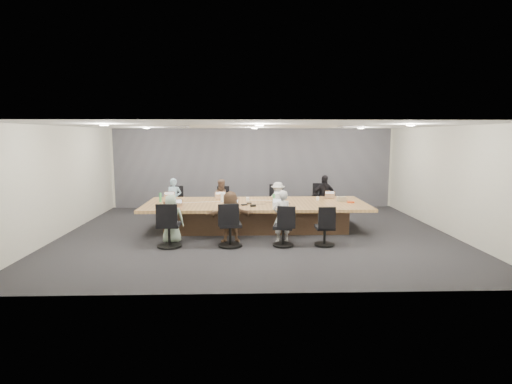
{
  "coord_description": "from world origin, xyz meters",
  "views": [
    {
      "loc": [
        -0.33,
        -10.21,
        2.56
      ],
      "look_at": [
        0.0,
        0.4,
        1.05
      ],
      "focal_mm": 28.0,
      "sensor_mm": 36.0,
      "label": 1
    }
  ],
  "objects_px": {
    "laptop_2": "(279,198)",
    "mug_brown": "(165,203)",
    "person_4": "(172,219)",
    "person_6": "(282,216)",
    "conference_table": "(256,215)",
    "chair_7": "(325,231)",
    "chair_0": "(176,205)",
    "laptop_0": "(171,198)",
    "chair_6": "(283,230)",
    "person_3": "(324,197)",
    "snack_packet": "(351,202)",
    "bottle_clear": "(222,198)",
    "person_0": "(174,199)",
    "person_5": "(231,217)",
    "chair_3": "(321,203)",
    "laptop_3": "(328,198)",
    "chair_1": "(223,206)",
    "person_2": "(278,201)",
    "person_1": "(223,199)",
    "laptop_6": "(280,208)",
    "bottle_green_right": "(274,199)",
    "stapler": "(253,206)",
    "laptop_1": "(222,198)",
    "chair_5": "(230,228)",
    "chair_4": "(169,228)",
    "laptop_4": "(175,208)",
    "chair_2": "(277,204)",
    "canvas_bag": "(342,199)"
  },
  "relations": [
    {
      "from": "snack_packet",
      "to": "laptop_3",
      "type": "bearing_deg",
      "value": 117.07
    },
    {
      "from": "laptop_2",
      "to": "bottle_clear",
      "type": "bearing_deg",
      "value": 22.28
    },
    {
      "from": "chair_2",
      "to": "person_1",
      "type": "xyz_separation_m",
      "value": [
        -1.69,
        -0.35,
        0.21
      ]
    },
    {
      "from": "chair_3",
      "to": "laptop_2",
      "type": "height_order",
      "value": "chair_3"
    },
    {
      "from": "chair_0",
      "to": "chair_1",
      "type": "height_order",
      "value": "chair_0"
    },
    {
      "from": "chair_6",
      "to": "bottle_clear",
      "type": "height_order",
      "value": "bottle_clear"
    },
    {
      "from": "laptop_0",
      "to": "chair_6",
      "type": "bearing_deg",
      "value": 138.38
    },
    {
      "from": "person_2",
      "to": "mug_brown",
      "type": "relative_size",
      "value": 10.35
    },
    {
      "from": "laptop_6",
      "to": "bottle_green_right",
      "type": "bearing_deg",
      "value": 104.91
    },
    {
      "from": "bottle_clear",
      "to": "mug_brown",
      "type": "bearing_deg",
      "value": -160.99
    },
    {
      "from": "bottle_green_right",
      "to": "stapler",
      "type": "xyz_separation_m",
      "value": [
        -0.57,
        -0.5,
        -0.1
      ]
    },
    {
      "from": "chair_1",
      "to": "person_6",
      "type": "relative_size",
      "value": 0.57
    },
    {
      "from": "laptop_0",
      "to": "laptop_2",
      "type": "height_order",
      "value": "same"
    },
    {
      "from": "person_4",
      "to": "person_6",
      "type": "xyz_separation_m",
      "value": [
        2.64,
        0.0,
        0.04
      ]
    },
    {
      "from": "chair_3",
      "to": "laptop_4",
      "type": "bearing_deg",
      "value": 34.94
    },
    {
      "from": "conference_table",
      "to": "chair_7",
      "type": "relative_size",
      "value": 8.26
    },
    {
      "from": "chair_6",
      "to": "canvas_bag",
      "type": "distance_m",
      "value": 2.65
    },
    {
      "from": "chair_3",
      "to": "laptop_3",
      "type": "relative_size",
      "value": 3.07
    },
    {
      "from": "chair_7",
      "to": "laptop_2",
      "type": "xyz_separation_m",
      "value": [
        -0.84,
        2.5,
        0.39
      ]
    },
    {
      "from": "chair_3",
      "to": "laptop_4",
      "type": "relative_size",
      "value": 2.52
    },
    {
      "from": "person_3",
      "to": "snack_packet",
      "type": "relative_size",
      "value": 7.19
    },
    {
      "from": "laptop_1",
      "to": "snack_packet",
      "type": "distance_m",
      "value": 3.67
    },
    {
      "from": "chair_0",
      "to": "person_1",
      "type": "height_order",
      "value": "person_1"
    },
    {
      "from": "person_3",
      "to": "person_6",
      "type": "bearing_deg",
      "value": -129.34
    },
    {
      "from": "chair_1",
      "to": "person_3",
      "type": "height_order",
      "value": "person_3"
    },
    {
      "from": "chair_4",
      "to": "laptop_4",
      "type": "distance_m",
      "value": 0.95
    },
    {
      "from": "laptop_0",
      "to": "mug_brown",
      "type": "height_order",
      "value": "mug_brown"
    },
    {
      "from": "laptop_1",
      "to": "mug_brown",
      "type": "height_order",
      "value": "mug_brown"
    },
    {
      "from": "chair_0",
      "to": "person_0",
      "type": "height_order",
      "value": "person_0"
    },
    {
      "from": "chair_7",
      "to": "bottle_clear",
      "type": "relative_size",
      "value": 2.95
    },
    {
      "from": "chair_5",
      "to": "person_5",
      "type": "height_order",
      "value": "person_5"
    },
    {
      "from": "chair_2",
      "to": "person_5",
      "type": "bearing_deg",
      "value": 67.8
    },
    {
      "from": "person_0",
      "to": "person_5",
      "type": "distance_m",
      "value": 3.25
    },
    {
      "from": "person_0",
      "to": "laptop_0",
      "type": "distance_m",
      "value": 0.56
    },
    {
      "from": "laptop_3",
      "to": "snack_packet",
      "type": "xyz_separation_m",
      "value": [
        0.45,
        -0.88,
        0.01
      ]
    },
    {
      "from": "chair_2",
      "to": "bottle_clear",
      "type": "xyz_separation_m",
      "value": [
        -1.64,
        -1.56,
        0.45
      ]
    },
    {
      "from": "chair_0",
      "to": "mug_brown",
      "type": "xyz_separation_m",
      "value": [
        0.06,
        -2.07,
        0.42
      ]
    },
    {
      "from": "laptop_2",
      "to": "mug_brown",
      "type": "xyz_separation_m",
      "value": [
        -3.11,
        -1.17,
        0.05
      ]
    },
    {
      "from": "laptop_2",
      "to": "stapler",
      "type": "height_order",
      "value": "stapler"
    },
    {
      "from": "conference_table",
      "to": "chair_2",
      "type": "height_order",
      "value": "chair_2"
    },
    {
      "from": "chair_1",
      "to": "laptop_6",
      "type": "height_order",
      "value": "laptop_6"
    },
    {
      "from": "chair_4",
      "to": "person_5",
      "type": "distance_m",
      "value": 1.46
    },
    {
      "from": "person_1",
      "to": "laptop_6",
      "type": "relative_size",
      "value": 4.02
    },
    {
      "from": "person_6",
      "to": "bottle_clear",
      "type": "relative_size",
      "value": 5.15
    },
    {
      "from": "chair_4",
      "to": "laptop_4",
      "type": "bearing_deg",
      "value": 89.8
    },
    {
      "from": "conference_table",
      "to": "laptop_3",
      "type": "relative_size",
      "value": 21.18
    },
    {
      "from": "chair_7",
      "to": "bottle_green_right",
      "type": "bearing_deg",
      "value": 123.75
    },
    {
      "from": "chair_3",
      "to": "chair_5",
      "type": "height_order",
      "value": "chair_3"
    },
    {
      "from": "chair_1",
      "to": "person_1",
      "type": "relative_size",
      "value": 0.58
    },
    {
      "from": "chair_5",
      "to": "person_4",
      "type": "bearing_deg",
      "value": 159.23
    }
  ]
}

